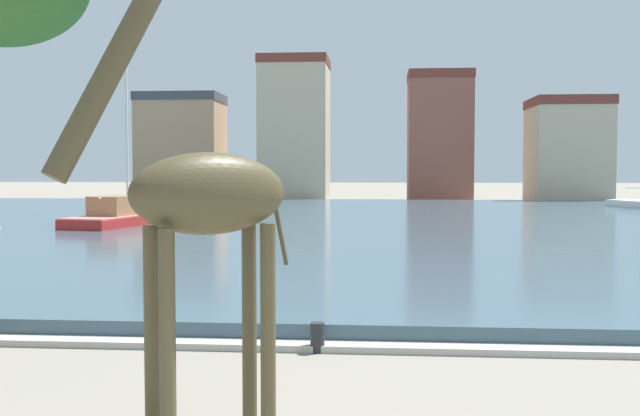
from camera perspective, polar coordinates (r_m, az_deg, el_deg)
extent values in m
cube|color=#3D5666|center=(38.46, 3.48, -1.24)|extent=(90.60, 51.21, 0.39)
cube|color=#ADA89E|center=(12.88, 0.99, -10.60)|extent=(90.60, 0.50, 0.12)
cylinder|color=#4C4228|center=(8.29, -11.63, -10.06)|extent=(0.18, 0.18, 2.47)
cylinder|color=#4C4228|center=(8.72, -12.77, -9.42)|extent=(0.18, 0.18, 2.47)
cylinder|color=#4C4228|center=(8.81, -4.01, -9.22)|extent=(0.18, 0.18, 2.47)
cylinder|color=#4C4228|center=(9.21, -5.44, -8.68)|extent=(0.18, 0.18, 2.47)
ellipsoid|color=#4C4228|center=(8.54, -8.45, 1.11)|extent=(1.95, 1.74, 0.94)
cylinder|color=#4C4228|center=(8.15, -16.26, 9.23)|extent=(1.18, 1.00, 2.11)
cylinder|color=#4C4228|center=(8.98, -3.17, -1.27)|extent=(0.24, 0.21, 1.00)
cube|color=red|center=(36.82, -14.94, -1.20)|extent=(3.65, 7.50, 0.82)
ellipsoid|color=red|center=(39.78, -12.43, -0.85)|extent=(2.52, 2.87, 0.78)
cube|color=#C7716E|center=(36.79, -14.95, -0.51)|extent=(3.58, 7.35, 0.06)
cube|color=#9E7047|center=(36.30, -15.40, 0.20)|extent=(2.07, 2.78, 0.90)
cylinder|color=silver|center=(37.21, -14.61, 5.46)|extent=(0.12, 0.12, 7.76)
cylinder|color=silver|center=(36.13, -15.56, 0.80)|extent=(0.56, 2.49, 0.08)
cube|color=white|center=(54.92, 23.26, 0.04)|extent=(3.24, 5.32, 0.81)
cube|color=silver|center=(54.90, 23.27, 0.49)|extent=(3.17, 5.22, 0.06)
cylinder|color=silver|center=(55.27, 22.98, 1.42)|extent=(0.61, 1.70, 0.08)
cylinder|color=#232326|center=(12.71, -0.20, -9.91)|extent=(0.24, 0.24, 0.50)
cube|color=tan|center=(71.69, -10.58, 4.28)|extent=(7.59, 5.80, 9.26)
cube|color=#42424C|center=(71.98, -10.62, 8.29)|extent=(7.74, 5.92, 0.80)
cube|color=#C6B293|center=(68.02, -1.95, 5.67)|extent=(6.07, 5.94, 12.29)
cube|color=brown|center=(68.63, -1.96, 11.14)|extent=(6.19, 6.06, 0.80)
cube|color=#8E5142|center=(69.94, 9.15, 5.10)|extent=(5.79, 5.17, 11.15)
cube|color=brown|center=(70.41, 9.19, 9.96)|extent=(5.91, 5.27, 0.80)
cube|color=#C6B293|center=(68.62, 18.45, 3.85)|extent=(6.33, 6.89, 8.38)
cube|color=brown|center=(68.85, 18.52, 7.67)|extent=(6.45, 7.03, 0.80)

